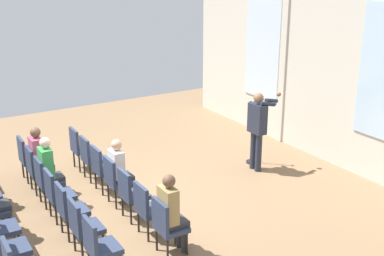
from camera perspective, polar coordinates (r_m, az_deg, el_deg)
ground_plane at (r=9.48m, az=-9.89°, el=-8.95°), size 13.57×13.57×0.00m
rear_partition at (r=11.58m, az=14.33°, el=6.41°), size 9.41×0.14×3.98m
speaker at (r=10.67m, az=7.59°, el=0.27°), size 0.52×0.69×1.74m
mic_stand at (r=11.26m, az=7.04°, el=-2.38°), size 0.28×0.28×1.55m
chair_r0_c0 at (r=11.05m, az=-12.84°, el=-2.04°), size 0.46×0.44×0.94m
chair_r0_c1 at (r=10.46m, az=-11.65°, el=-3.14°), size 0.46×0.44×0.94m
chair_r0_c2 at (r=9.89m, az=-10.31°, el=-4.36°), size 0.46×0.44×0.94m
chair_r0_c3 at (r=9.32m, az=-8.81°, el=-5.73°), size 0.46×0.44×0.94m
audience_r0_c3 at (r=9.28m, az=-8.39°, el=-4.61°), size 0.36×0.39×1.29m
chair_r0_c4 at (r=8.77m, az=-7.10°, el=-7.28°), size 0.46×0.44×0.94m
chair_r0_c5 at (r=8.24m, az=-5.15°, el=-9.01°), size 0.46×0.44×0.94m
chair_r0_c6 at (r=7.72m, az=-2.92°, el=-10.97°), size 0.46×0.44×0.94m
audience_r0_c6 at (r=7.65m, az=-2.41°, el=-9.46°), size 0.36×0.39×1.34m
chair_r1_c0 at (r=10.78m, az=-18.42°, el=-3.08°), size 0.46×0.44×0.94m
chair_r1_c1 at (r=10.18m, az=-17.53°, el=-4.27°), size 0.46×0.44×0.94m
audience_r1_c1 at (r=10.12m, az=-17.20°, el=-3.11°), size 0.36×0.39×1.34m
chair_r1_c2 at (r=9.59m, az=-16.52°, el=-5.61°), size 0.46×0.44×0.94m
audience_r1_c2 at (r=9.53m, az=-16.16°, el=-4.39°), size 0.36×0.39×1.33m
chair_r1_c3 at (r=9.00m, az=-15.37°, el=-7.13°), size 0.46×0.44×0.94m
chair_r1_c4 at (r=8.43m, az=-14.05°, el=-8.84°), size 0.46×0.44×0.94m
chair_r1_c5 at (r=7.87m, az=-12.53°, el=-10.80°), size 0.46×0.44×0.94m
chair_r1_c6 at (r=7.33m, az=-10.76°, el=-13.04°), size 0.46×0.44×0.94m
chair_r2_c5 at (r=7.66m, az=-20.57°, el=-12.53°), size 0.46×0.44×0.94m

